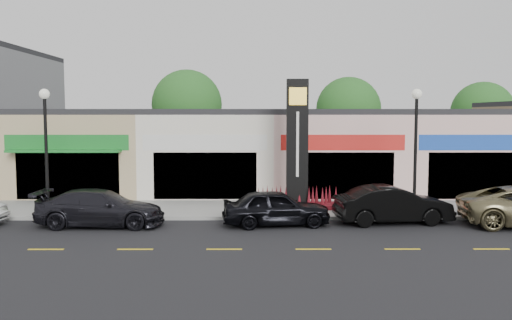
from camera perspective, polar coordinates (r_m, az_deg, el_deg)
The scene contains 16 objects.
ground at distance 21.39m, azimuth -2.91°, elevation -7.40°, with size 120.00×120.00×0.00m, color black.
sidewalk at distance 25.64m, azimuth -2.44°, elevation -5.17°, with size 52.00×4.30×0.15m, color gray.
curb at distance 23.43m, azimuth -2.66°, elevation -6.13°, with size 52.00×0.20×0.15m, color gray.
shop_beige at distance 33.78m, azimuth -16.53°, elevation 1.02°, with size 7.00×10.85×4.80m.
shop_cream at distance 32.52m, azimuth -4.60°, elevation 1.07°, with size 7.00×10.01×4.80m.
shop_pink_w at distance 32.73m, azimuth 7.71°, elevation 1.06°, with size 7.00×10.01×4.80m.
shop_pink_e at distance 34.39m, azimuth 19.35°, elevation 1.01°, with size 7.00×10.01×4.80m.
tree_rear_west at distance 40.69m, azimuth -7.28°, elevation 5.78°, with size 5.20×5.20×7.83m.
tree_rear_mid at distance 40.98m, azimuth 9.69°, elevation 5.27°, with size 4.80×4.80×7.29m.
tree_rear_east at distance 43.80m, azimuth 22.73°, elevation 4.60°, with size 4.60×4.60×6.94m.
lamp_west_near at distance 25.08m, azimuth -21.25°, elevation 2.10°, with size 0.44×0.44×5.47m.
lamp_east_near at distance 24.42m, azimuth 16.47°, elevation 2.17°, with size 0.44×0.44×5.47m.
pylon_sign at distance 25.25m, azimuth 4.34°, elevation -0.30°, with size 4.20×1.30×6.00m.
car_dark_sedan at distance 22.90m, azimuth -16.05°, elevation -4.87°, with size 5.14×2.09×1.49m, color black.
car_black_sedan at distance 22.12m, azimuth 2.13°, elevation -5.02°, with size 4.37×1.76×1.49m, color black.
car_black_conv at distance 23.23m, azimuth 14.21°, elevation -4.59°, with size 4.77×1.66×1.57m, color black.
Camera 1 is at (1.02, -20.88, 4.54)m, focal length 38.00 mm.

